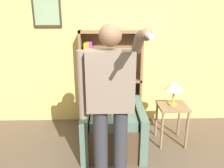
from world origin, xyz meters
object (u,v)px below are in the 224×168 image
at_px(armchair, 113,121).
at_px(side_table, 172,112).
at_px(table_lamp, 174,86).
at_px(bookcase, 105,80).
at_px(person_standing, 110,100).

bearing_deg(armchair, side_table, 3.19).
bearing_deg(table_lamp, bookcase, 146.63).
height_order(person_standing, side_table, person_standing).
distance_m(bookcase, person_standing, 1.50).
xyz_separation_m(armchair, table_lamp, (0.86, 0.05, 0.50)).
height_order(bookcase, table_lamp, bookcase).
bearing_deg(table_lamp, side_table, 0.00).
bearing_deg(side_table, table_lamp, 180.00).
distance_m(person_standing, side_table, 1.36).
xyz_separation_m(bookcase, armchair, (0.11, -0.68, -0.42)).
bearing_deg(bookcase, person_standing, -87.88).
bearing_deg(bookcase, armchair, -81.06).
xyz_separation_m(armchair, person_standing, (-0.05, -0.80, 0.64)).
bearing_deg(side_table, person_standing, -136.87).
xyz_separation_m(bookcase, side_table, (0.96, -0.64, -0.31)).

